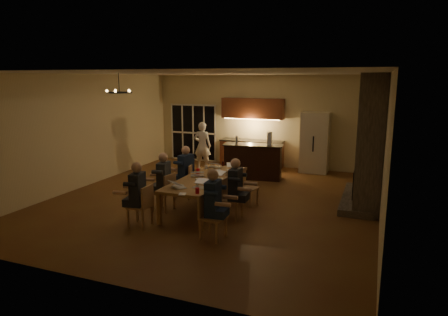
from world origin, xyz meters
TOP-DOWN VIEW (x-y plane):
  - floor at (0.00, 0.00)m, footprint 9.00×9.00m
  - back_wall at (0.00, 4.52)m, footprint 8.00×0.04m
  - left_wall at (-4.02, 0.00)m, footprint 0.04×9.00m
  - right_wall at (4.02, 0.00)m, footprint 0.04×9.00m
  - ceiling at (0.00, 0.00)m, footprint 8.00×9.00m
  - french_doors at (-2.70, 4.47)m, footprint 1.86×0.08m
  - fireplace at (3.70, 1.20)m, footprint 0.58×2.50m
  - kitchenette at (-0.30, 4.20)m, footprint 2.24×0.68m
  - refrigerator at (1.90, 4.15)m, footprint 0.90×0.68m
  - dining_table at (0.10, -0.64)m, footprint 1.10×2.88m
  - bar_island at (0.26, 2.57)m, footprint 1.91×0.93m
  - chair_left_near at (-0.74, -2.22)m, footprint 0.45×0.45m
  - chair_left_mid at (-0.80, -1.13)m, footprint 0.49×0.49m
  - chair_left_far at (-0.80, -0.07)m, footprint 0.52×0.52m
  - chair_right_near at (0.98, -2.30)m, footprint 0.50×0.50m
  - chair_right_mid at (0.91, -1.08)m, footprint 0.46×0.46m
  - chair_right_far at (0.95, -0.05)m, footprint 0.52×0.52m
  - person_left_near at (-0.76, -2.23)m, footprint 0.70×0.70m
  - person_right_near at (0.96, -2.25)m, footprint 0.64×0.64m
  - person_left_mid at (-0.80, -1.09)m, footprint 0.69×0.69m
  - person_right_mid at (1.01, -1.11)m, footprint 0.63×0.63m
  - person_left_far at (-0.74, -0.05)m, footprint 0.70×0.70m
  - standing_person at (-1.73, 3.16)m, footprint 0.63×0.44m
  - chandelier at (-1.94, -1.07)m, footprint 0.59×0.59m
  - laptop_a at (-0.11, -1.63)m, footprint 0.42×0.42m
  - laptop_b at (0.34, -1.47)m, footprint 0.34×0.30m
  - laptop_c at (-0.18, -0.53)m, footprint 0.41×0.40m
  - laptop_d at (0.34, -0.61)m, footprint 0.38×0.36m
  - laptop_e at (-0.15, 0.53)m, footprint 0.32×0.29m
  - laptop_f at (0.42, 0.35)m, footprint 0.41×0.39m
  - mug_front at (0.09, -1.13)m, footprint 0.08×0.08m
  - mug_mid at (0.19, -0.05)m, footprint 0.08×0.08m
  - mug_back at (-0.29, 0.23)m, footprint 0.08×0.08m
  - redcup_near at (0.46, -1.90)m, footprint 0.08×0.08m
  - redcup_mid at (-0.29, -0.27)m, footprint 0.09×0.09m
  - redcup_far at (0.22, 0.83)m, footprint 0.09×0.09m
  - can_silver at (0.18, -1.30)m, footprint 0.06×0.06m
  - can_cola at (-0.02, 0.76)m, footprint 0.07×0.07m
  - can_right at (0.47, -0.27)m, footprint 0.06×0.06m
  - plate_near at (0.46, -1.18)m, footprint 0.25×0.25m
  - plate_left at (-0.17, -1.54)m, footprint 0.24×0.24m
  - plate_far at (0.46, 0.17)m, footprint 0.24×0.24m
  - notepad at (0.20, -2.06)m, footprint 0.20×0.23m
  - bar_bottle at (-0.28, 2.57)m, footprint 0.07×0.07m
  - bar_blender at (0.77, 2.59)m, footprint 0.14×0.14m

SIDE VIEW (x-z plane):
  - floor at x=0.00m, z-range 0.00..0.00m
  - dining_table at x=0.10m, z-range 0.00..0.75m
  - chair_left_near at x=-0.74m, z-range 0.00..0.89m
  - chair_left_mid at x=-0.80m, z-range 0.00..0.89m
  - chair_left_far at x=-0.80m, z-range 0.00..0.89m
  - chair_right_near at x=0.98m, z-range 0.00..0.89m
  - chair_right_mid at x=0.91m, z-range 0.00..0.89m
  - chair_right_far at x=0.95m, z-range 0.00..0.89m
  - bar_island at x=0.26m, z-range 0.00..1.08m
  - person_left_near at x=-0.76m, z-range 0.00..1.38m
  - person_right_near at x=0.96m, z-range 0.00..1.38m
  - person_left_mid at x=-0.80m, z-range 0.00..1.38m
  - person_right_mid at x=1.01m, z-range 0.00..1.38m
  - person_left_far at x=-0.74m, z-range 0.00..1.38m
  - notepad at x=0.20m, z-range 0.75..0.76m
  - plate_near at x=0.46m, z-range 0.75..0.77m
  - plate_left at x=-0.17m, z-range 0.75..0.77m
  - plate_far at x=0.46m, z-range 0.75..0.77m
  - mug_front at x=0.09m, z-range 0.75..0.85m
  - mug_mid at x=0.19m, z-range 0.75..0.85m
  - mug_back at x=-0.29m, z-range 0.75..0.85m
  - redcup_near at x=0.46m, z-range 0.75..0.87m
  - redcup_mid at x=-0.29m, z-range 0.75..0.87m
  - redcup_far at x=0.22m, z-range 0.75..0.87m
  - can_silver at x=0.18m, z-range 0.75..0.87m
  - can_cola at x=-0.02m, z-range 0.75..0.87m
  - can_right at x=0.47m, z-range 0.75..0.87m
  - standing_person at x=-1.73m, z-range 0.00..1.64m
  - laptop_a at x=-0.11m, z-range 0.75..0.98m
  - laptop_b at x=0.34m, z-range 0.75..0.98m
  - laptop_c at x=-0.18m, z-range 0.75..0.98m
  - laptop_d at x=0.34m, z-range 0.75..0.98m
  - laptop_e at x=-0.15m, z-range 0.75..0.98m
  - laptop_f at x=0.42m, z-range 0.75..0.98m
  - refrigerator at x=1.90m, z-range 0.00..2.00m
  - french_doors at x=-2.70m, z-range 0.00..2.10m
  - kitchenette at x=-0.30m, z-range 0.00..2.40m
  - bar_bottle at x=-0.28m, z-range 1.08..1.32m
  - bar_blender at x=0.77m, z-range 1.08..1.48m
  - back_wall at x=0.00m, z-range 0.00..3.20m
  - left_wall at x=-4.02m, z-range 0.00..3.20m
  - right_wall at x=4.02m, z-range 0.00..3.20m
  - fireplace at x=3.70m, z-range 0.00..3.20m
  - chandelier at x=-1.94m, z-range 2.73..2.77m
  - ceiling at x=0.00m, z-range 3.20..3.24m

